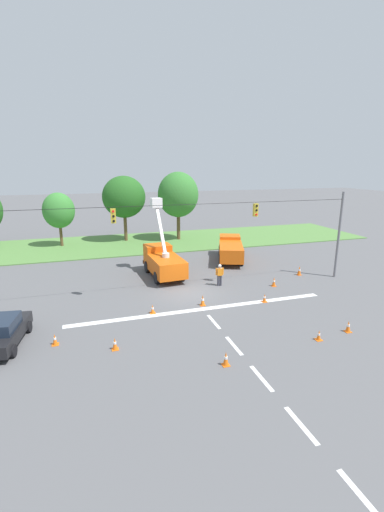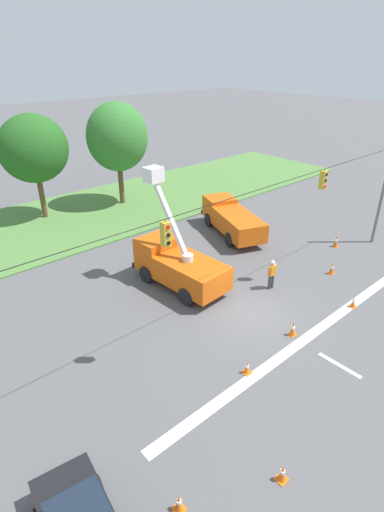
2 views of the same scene
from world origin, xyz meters
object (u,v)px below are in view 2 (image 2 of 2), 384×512
at_px(traffic_cone_mid_right, 247,367).
at_px(traffic_cone_lane_edge_b, 282,473).
at_px(tree_east, 117,137).
at_px(utility_truck_bucket_lift, 178,263).
at_px(tree_centre, 34,149).
at_px(utility_truck_support_near, 231,218).
at_px(road_worker, 272,273).
at_px(traffic_cone_far_left, 336,241).
at_px(traffic_cone_far_right, 353,302).
at_px(traffic_cone_foreground_left, 293,328).
at_px(traffic_cone_lane_edge_a, 179,503).
at_px(traffic_cone_centre_line, 332,268).

distance_m(traffic_cone_mid_right, traffic_cone_lane_edge_b, 4.73).
height_order(tree_east, utility_truck_bucket_lift, tree_east).
bearing_deg(tree_centre, utility_truck_support_near, -53.30).
relative_size(road_worker, traffic_cone_far_left, 2.16).
bearing_deg(traffic_cone_far_right, traffic_cone_foreground_left, 170.80).
height_order(utility_truck_support_near, traffic_cone_mid_right, utility_truck_support_near).
distance_m(tree_centre, road_worker, 20.04).
bearing_deg(traffic_cone_lane_edge_b, traffic_cone_lane_edge_a, 154.48).
height_order(tree_east, traffic_cone_lane_edge_a, tree_east).
height_order(utility_truck_bucket_lift, traffic_cone_far_right, utility_truck_bucket_lift).
height_order(utility_truck_support_near, traffic_cone_lane_edge_a, utility_truck_support_near).
height_order(traffic_cone_foreground_left, traffic_cone_lane_edge_b, traffic_cone_foreground_left).
bearing_deg(traffic_cone_mid_right, traffic_cone_far_right, -3.35).
height_order(tree_east, traffic_cone_far_left, tree_east).
bearing_deg(traffic_cone_lane_edge_a, traffic_cone_far_right, 8.28).
bearing_deg(utility_truck_bucket_lift, road_worker, -45.92).
distance_m(traffic_cone_foreground_left, traffic_cone_lane_edge_b, 7.46).
xyz_separation_m(utility_truck_bucket_lift, traffic_cone_mid_right, (-2.39, -7.40, -1.11)).
relative_size(road_worker, traffic_cone_lane_edge_a, 2.74).
bearing_deg(traffic_cone_far_right, tree_east, 90.89).
bearing_deg(traffic_cone_lane_edge_a, road_worker, 27.07).
xyz_separation_m(tree_centre, traffic_cone_lane_edge_a, (-6.70, -24.88, -5.18)).
distance_m(road_worker, traffic_cone_far_right, 4.48).
height_order(road_worker, traffic_cone_centre_line, road_worker).
bearing_deg(traffic_cone_lane_edge_b, traffic_cone_mid_right, 54.84).
relative_size(tree_east, traffic_cone_foreground_left, 11.14).
distance_m(tree_centre, traffic_cone_lane_edge_a, 26.29).
distance_m(traffic_cone_far_left, traffic_cone_centre_line, 4.03).
distance_m(traffic_cone_foreground_left, traffic_cone_far_right, 4.38).
bearing_deg(traffic_cone_mid_right, traffic_cone_lane_edge_a, -156.98).
bearing_deg(utility_truck_support_near, traffic_cone_far_right, -101.11).
relative_size(tree_centre, road_worker, 4.55).
bearing_deg(road_worker, traffic_cone_far_left, 3.47).
bearing_deg(traffic_cone_foreground_left, traffic_cone_lane_edge_b, -146.60).
height_order(utility_truck_bucket_lift, road_worker, utility_truck_bucket_lift).
bearing_deg(utility_truck_support_near, traffic_cone_foreground_left, -122.44).
bearing_deg(traffic_cone_far_left, traffic_cone_lane_edge_b, -154.26).
relative_size(utility_truck_support_near, traffic_cone_centre_line, 9.52).
xyz_separation_m(utility_truck_support_near, traffic_cone_far_right, (-2.13, -10.86, -0.88)).
bearing_deg(tree_centre, tree_east, -10.85).
distance_m(traffic_cone_lane_edge_b, traffic_cone_far_left, 18.24).
bearing_deg(traffic_cone_foreground_left, utility_truck_bucket_lift, 98.87).
relative_size(utility_truck_support_near, traffic_cone_foreground_left, 9.26).
xyz_separation_m(traffic_cone_foreground_left, traffic_cone_far_left, (10.21, 3.82, 0.03)).
bearing_deg(utility_truck_bucket_lift, traffic_cone_lane_edge_a, -129.53).
height_order(tree_centre, traffic_cone_lane_edge_b, tree_centre).
relative_size(utility_truck_support_near, traffic_cone_lane_edge_b, 10.54).
height_order(tree_centre, traffic_cone_mid_right, tree_centre).
xyz_separation_m(utility_truck_support_near, traffic_cone_lane_edge_a, (-15.68, -12.83, -0.85)).
bearing_deg(tree_centre, traffic_cone_far_right, -73.35).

